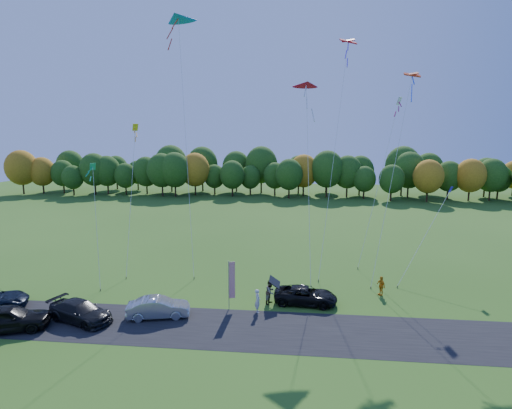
# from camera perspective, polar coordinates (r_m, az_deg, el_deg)

# --- Properties ---
(ground) EXTENTS (160.00, 160.00, 0.00)m
(ground) POSITION_cam_1_polar(r_m,az_deg,el_deg) (32.47, -1.13, -14.13)
(ground) COLOR #2B5316
(asphalt_strip) EXTENTS (90.00, 6.00, 0.01)m
(asphalt_strip) POSITION_cam_1_polar(r_m,az_deg,el_deg) (28.90, -2.16, -17.33)
(asphalt_strip) COLOR black
(asphalt_strip) RESTS_ON ground
(tree_line) EXTENTS (116.00, 12.00, 10.00)m
(tree_line) POSITION_cam_1_polar(r_m,az_deg,el_deg) (85.53, 3.41, 1.02)
(tree_line) COLOR #1E4711
(tree_line) RESTS_ON ground
(black_suv) EXTENTS (5.12, 2.66, 1.38)m
(black_suv) POSITION_cam_1_polar(r_m,az_deg,el_deg) (32.65, 7.10, -12.75)
(black_suv) COLOR black
(black_suv) RESTS_ON ground
(silver_sedan) EXTENTS (4.76, 2.59, 1.49)m
(silver_sedan) POSITION_cam_1_polar(r_m,az_deg,el_deg) (31.05, -13.77, -14.10)
(silver_sedan) COLOR #A6A7AB
(silver_sedan) RESTS_ON ground
(dark_truck_a) EXTENTS (5.42, 3.63, 1.46)m
(dark_truck_a) POSITION_cam_1_polar(r_m,az_deg,el_deg) (32.22, -23.81, -13.80)
(dark_truck_a) COLOR black
(dark_truck_a) RESTS_ON ground
(dark_truck_b) EXTENTS (5.65, 3.75, 1.79)m
(dark_truck_b) POSITION_cam_1_polar(r_m,az_deg,el_deg) (32.97, -31.93, -13.63)
(dark_truck_b) COLOR black
(dark_truck_b) RESTS_ON ground
(person_tailgate_a) EXTENTS (0.54, 0.72, 1.80)m
(person_tailgate_a) POSITION_cam_1_polar(r_m,az_deg,el_deg) (30.92, 0.23, -13.58)
(person_tailgate_a) COLOR silver
(person_tailgate_a) RESTS_ON ground
(person_tailgate_b) EXTENTS (1.04, 1.14, 1.92)m
(person_tailgate_b) POSITION_cam_1_polar(r_m,az_deg,el_deg) (32.36, 2.05, -12.37)
(person_tailgate_b) COLOR gray
(person_tailgate_b) RESTS_ON ground
(person_east) EXTENTS (0.81, 1.03, 1.64)m
(person_east) POSITION_cam_1_polar(r_m,az_deg,el_deg) (35.51, 17.42, -11.01)
(person_east) COLOR orange
(person_east) RESTS_ON ground
(feather_flag) EXTENTS (0.50, 0.20, 3.85)m
(feather_flag) POSITION_cam_1_polar(r_m,az_deg,el_deg) (30.96, -3.57, -10.67)
(feather_flag) COLOR #999999
(feather_flag) RESTS_ON ground
(kite_delta_blue) EXTENTS (5.13, 10.28, 27.29)m
(kite_delta_blue) POSITION_cam_1_polar(r_m,az_deg,el_deg) (40.66, -10.07, 9.84)
(kite_delta_blue) COLOR #4C3F33
(kite_delta_blue) RESTS_ON ground
(kite_parafoil_orange) EXTENTS (5.24, 12.76, 24.09)m
(kite_parafoil_orange) POSITION_cam_1_polar(r_m,az_deg,el_deg) (41.34, 11.21, 7.85)
(kite_parafoil_orange) COLOR #4C3F33
(kite_parafoil_orange) RESTS_ON ground
(kite_delta_red) EXTENTS (2.58, 10.67, 19.50)m
(kite_delta_red) POSITION_cam_1_polar(r_m,az_deg,el_deg) (36.31, 7.45, 5.36)
(kite_delta_red) COLOR #4C3F33
(kite_delta_red) RESTS_ON ground
(kite_parafoil_rainbow) EXTENTS (6.20, 8.98, 19.66)m
(kite_parafoil_rainbow) POSITION_cam_1_polar(r_m,az_deg,el_deg) (39.23, 18.98, 4.19)
(kite_parafoil_rainbow) COLOR #4C3F33
(kite_parafoil_rainbow) RESTS_ON ground
(kite_diamond_yellow) EXTENTS (1.82, 7.39, 14.74)m
(kite_diamond_yellow) POSITION_cam_1_polar(r_m,az_deg,el_deg) (41.21, -17.43, 1.02)
(kite_diamond_yellow) COLOR #4C3F33
(kite_diamond_yellow) RESTS_ON ground
(kite_diamond_green) EXTENTS (2.79, 4.86, 10.98)m
(kite_diamond_green) POSITION_cam_1_polar(r_m,az_deg,el_deg) (38.34, -21.85, -2.74)
(kite_diamond_green) COLOR #4C3F33
(kite_diamond_green) RESTS_ON ground
(kite_diamond_white) EXTENTS (5.07, 6.35, 17.56)m
(kite_diamond_white) POSITION_cam_1_polar(r_m,az_deg,el_deg) (42.86, 17.19, 3.14)
(kite_diamond_white) COLOR #4C3F33
(kite_diamond_white) RESTS_ON ground
(kite_diamond_blue_low) EXTENTS (6.32, 5.98, 8.59)m
(kite_diamond_blue_low) POSITION_cam_1_polar(r_m,az_deg,el_deg) (39.94, 23.03, -4.10)
(kite_diamond_blue_low) COLOR #4C3F33
(kite_diamond_blue_low) RESTS_ON ground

